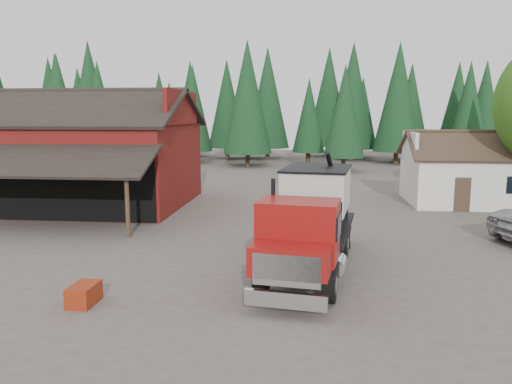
# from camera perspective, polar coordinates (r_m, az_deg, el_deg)

# --- Properties ---
(ground) EXTENTS (120.00, 120.00, 0.00)m
(ground) POSITION_cam_1_polar(r_m,az_deg,el_deg) (20.53, -1.53, -6.96)
(ground) COLOR #4E453E
(ground) RESTS_ON ground
(red_barn) EXTENTS (12.80, 13.63, 7.18)m
(red_barn) POSITION_cam_1_polar(r_m,az_deg,el_deg) (32.61, -18.69, 3.30)
(red_barn) COLOR maroon
(red_barn) RESTS_ON ground
(farmhouse) EXTENTS (8.60, 6.42, 4.65)m
(farmhouse) POSITION_cam_1_polar(r_m,az_deg,el_deg) (34.41, 23.58, 1.58)
(farmhouse) COLOR silver
(farmhouse) RESTS_ON ground
(conifer_backdrop) EXTENTS (76.00, 16.00, 16.00)m
(conifer_backdrop) POSITION_cam_1_polar(r_m,az_deg,el_deg) (61.88, 3.63, 3.69)
(conifer_backdrop) COLOR black
(conifer_backdrop) RESTS_ON ground
(near_pine_a) EXTENTS (4.40, 4.40, 11.40)m
(near_pine_a) POSITION_cam_1_polar(r_m,az_deg,el_deg) (53.58, -21.58, 9.13)
(near_pine_a) COLOR #382619
(near_pine_a) RESTS_ON ground
(near_pine_b) EXTENTS (3.96, 3.96, 10.40)m
(near_pine_b) POSITION_cam_1_polar(r_m,az_deg,el_deg) (49.69, 10.10, 9.09)
(near_pine_b) COLOR #382619
(near_pine_b) RESTS_ON ground
(near_pine_d) EXTENTS (5.28, 5.28, 13.40)m
(near_pine_d) POSITION_cam_1_polar(r_m,az_deg,el_deg) (54.01, -0.99, 10.80)
(near_pine_d) COLOR #382619
(near_pine_d) RESTS_ON ground
(feed_truck) EXTENTS (3.76, 9.47, 4.16)m
(feed_truck) POSITION_cam_1_polar(r_m,az_deg,el_deg) (18.03, 6.28, -2.89)
(feed_truck) COLOR black
(feed_truck) RESTS_ON ground
(equip_box) EXTENTS (0.72, 1.12, 0.60)m
(equip_box) POSITION_cam_1_polar(r_m,az_deg,el_deg) (16.01, -19.07, -11.00)
(equip_box) COLOR maroon
(equip_box) RESTS_ON ground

